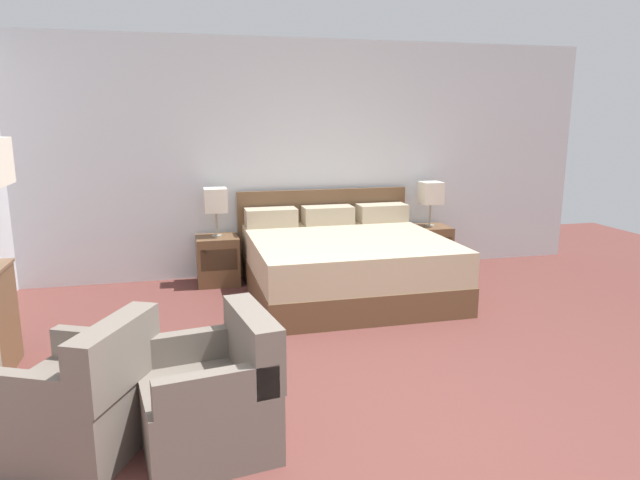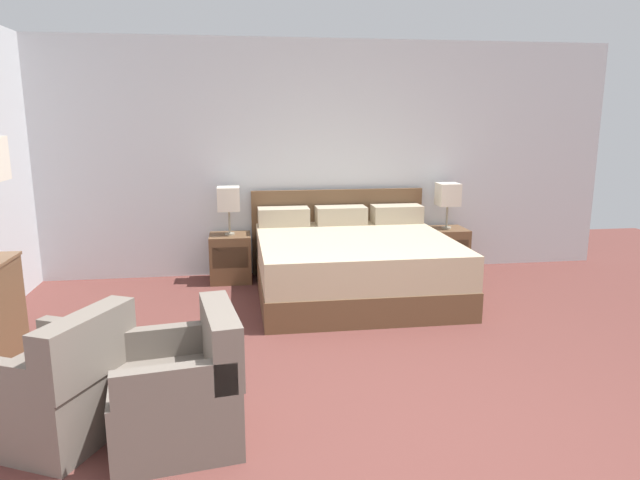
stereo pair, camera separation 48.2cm
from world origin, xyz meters
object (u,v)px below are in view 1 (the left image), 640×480
(nightstand_left, at_px, (218,260))
(table_lamp_left, at_px, (216,201))
(armchair_by_window, at_px, (82,402))
(table_lamp_right, at_px, (431,194))
(bed, at_px, (345,263))
(armchair_companion, at_px, (214,398))
(nightstand_right, at_px, (429,248))

(nightstand_left, relative_size, table_lamp_left, 1.00)
(nightstand_left, height_order, table_lamp_left, table_lamp_left)
(armchair_by_window, bearing_deg, table_lamp_right, 41.84)
(bed, xyz_separation_m, nightstand_left, (-1.26, 0.69, -0.06))
(nightstand_left, bearing_deg, table_lamp_right, 0.03)
(bed, relative_size, table_lamp_left, 3.79)
(table_lamp_left, bearing_deg, nightstand_left, -90.00)
(nightstand_left, height_order, armchair_companion, armchair_companion)
(armchair_companion, bearing_deg, nightstand_right, 49.53)
(nightstand_left, bearing_deg, armchair_by_window, -107.05)
(nightstand_right, relative_size, table_lamp_left, 1.00)
(nightstand_right, bearing_deg, armchair_companion, -130.47)
(table_lamp_right, xyz_separation_m, armchair_by_window, (-3.46, -3.10, -0.64))
(bed, height_order, nightstand_left, bed)
(armchair_companion, bearing_deg, bed, 59.39)
(table_lamp_left, bearing_deg, table_lamp_right, 0.00)
(nightstand_right, height_order, armchair_by_window, armchair_by_window)
(table_lamp_left, xyz_separation_m, armchair_by_window, (-0.95, -3.10, -0.64))
(nightstand_right, distance_m, table_lamp_right, 0.66)
(armchair_by_window, bearing_deg, table_lamp_left, 72.95)
(armchair_by_window, height_order, armchair_companion, same)
(table_lamp_left, height_order, table_lamp_right, same)
(nightstand_left, bearing_deg, nightstand_right, 0.00)
(bed, xyz_separation_m, armchair_by_window, (-2.21, -2.40, -0.04))
(bed, xyz_separation_m, table_lamp_left, (-1.26, 0.69, 0.59))
(armchair_companion, bearing_deg, armchair_by_window, 169.09)
(nightstand_right, bearing_deg, armchair_by_window, -138.17)
(bed, xyz_separation_m, nightstand_right, (1.26, 0.69, -0.06))
(bed, relative_size, nightstand_left, 3.80)
(nightstand_left, bearing_deg, table_lamp_left, 90.00)
(bed, xyz_separation_m, armchair_companion, (-1.50, -2.54, -0.04))
(bed, height_order, armchair_companion, bed)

